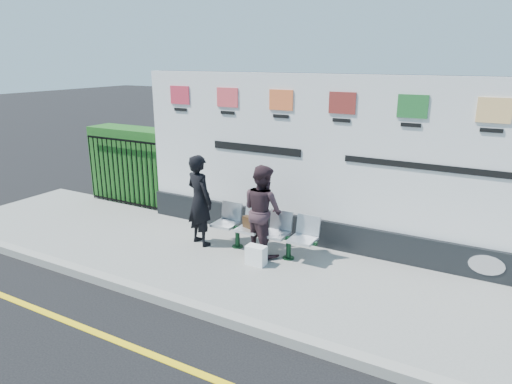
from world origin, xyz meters
TOP-DOWN VIEW (x-y plane):
  - ground at (0.00, 0.00)m, footprint 80.00×80.00m
  - pavement at (0.00, 2.50)m, footprint 14.00×3.00m
  - kerb at (0.00, 1.00)m, footprint 14.00×0.18m
  - yellow_line at (0.00, 0.00)m, footprint 14.00×0.10m
  - billboard at (0.50, 3.85)m, footprint 8.00×0.30m
  - hedge at (-4.58, 4.30)m, footprint 2.35×0.70m
  - railing at (-4.58, 3.85)m, footprint 2.05×0.06m
  - bench at (-0.54, 3.00)m, footprint 1.92×0.51m
  - woman_left at (-1.71, 2.82)m, footprint 0.70×0.57m
  - woman_right at (-0.53, 2.99)m, footprint 0.93×0.85m
  - handbag_brown at (-0.80, 3.00)m, footprint 0.27×0.18m
  - carrier_bag_white at (-0.41, 2.53)m, footprint 0.32×0.19m

SIDE VIEW (x-z plane):
  - ground at x=0.00m, z-range 0.00..0.00m
  - yellow_line at x=0.00m, z-range 0.00..0.01m
  - pavement at x=0.00m, z-range 0.00..0.12m
  - kerb at x=0.00m, z-range 0.00..0.14m
  - carrier_bag_white at x=-0.41m, z-range 0.12..0.44m
  - bench at x=-0.54m, z-range 0.12..0.53m
  - handbag_brown at x=-0.80m, z-range 0.53..0.73m
  - railing at x=-4.58m, z-range 0.12..1.66m
  - woman_right at x=-0.53m, z-range 0.12..1.68m
  - woman_left at x=-1.71m, z-range 0.12..1.76m
  - hedge at x=-4.58m, z-range 0.12..1.82m
  - billboard at x=0.50m, z-range -0.08..2.92m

